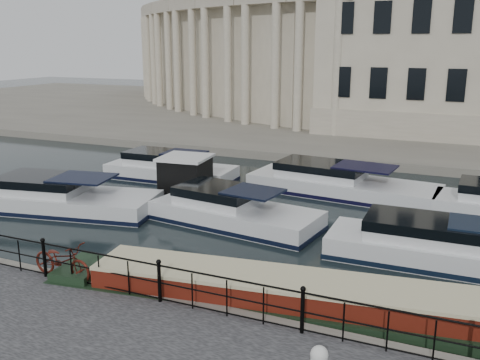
% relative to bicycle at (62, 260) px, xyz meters
% --- Properties ---
extents(ground_plane, '(160.00, 160.00, 0.00)m').
position_rel_bicycle_xyz_m(ground_plane, '(3.44, 2.13, -1.11)').
color(ground_plane, black).
rests_on(ground_plane, ground).
extents(far_bank, '(120.00, 42.00, 0.55)m').
position_rel_bicycle_xyz_m(far_bank, '(3.44, 41.13, -0.83)').
color(far_bank, '#6B665B').
rests_on(far_bank, ground_plane).
extents(railing, '(24.14, 0.14, 1.22)m').
position_rel_bicycle_xyz_m(railing, '(3.44, -0.12, 0.09)').
color(railing, black).
rests_on(railing, near_quay).
extents(civic_building, '(53.55, 31.84, 16.85)m').
position_rel_bicycle_xyz_m(civic_building, '(2.44, 36.84, 5.93)').
color(civic_building, '#ADA38C').
rests_on(civic_building, far_bank).
extents(bicycle, '(2.17, 0.87, 1.12)m').
position_rel_bicycle_xyz_m(bicycle, '(0.00, 0.00, 0.00)').
color(bicycle, '#4A150D').
rests_on(bicycle, near_quay).
extents(mooring_bollard, '(0.52, 0.52, 0.58)m').
position_rel_bicycle_xyz_m(mooring_bollard, '(8.24, -1.46, -0.29)').
color(mooring_bollard, silver).
rests_on(mooring_bollard, near_quay).
extents(narrowboat, '(15.37, 3.97, 1.56)m').
position_rel_bicycle_xyz_m(narrowboat, '(7.12, 1.44, -0.74)').
color(narrowboat, black).
rests_on(narrowboat, ground_plane).
extents(harbour_hut, '(3.29, 2.83, 2.19)m').
position_rel_bicycle_xyz_m(harbour_hut, '(-1.67, 10.39, -0.16)').
color(harbour_hut, '#6B665B').
rests_on(harbour_hut, ground_plane).
extents(cabin_cruisers, '(26.50, 11.76, 1.99)m').
position_rel_bicycle_xyz_m(cabin_cruisers, '(2.84, 10.31, -0.74)').
color(cabin_cruisers, silver).
rests_on(cabin_cruisers, ground_plane).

